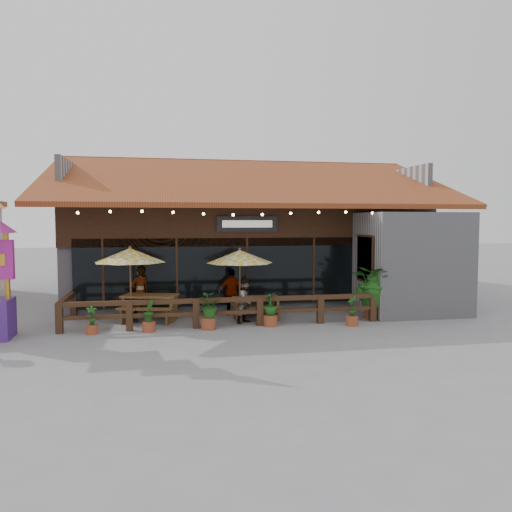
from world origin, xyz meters
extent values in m
plane|color=gray|center=(0.00, 0.00, 0.00)|extent=(100.00, 100.00, 0.00)
cube|color=#9E9EA3|center=(0.00, 7.00, 2.00)|extent=(14.00, 10.00, 4.00)
cube|color=#382111|center=(-1.50, 1.92, 3.20)|extent=(11.00, 0.16, 1.60)
cube|color=black|center=(-1.50, 1.90, 1.50)|extent=(10.00, 0.12, 2.40)
cube|color=#F2A36D|center=(-1.50, 2.10, 1.50)|extent=(9.80, 0.05, 2.20)
cube|color=#9E9EA3|center=(5.25, 0.65, 1.80)|extent=(3.50, 2.70, 3.60)
cube|color=red|center=(3.44, 0.50, 2.00)|extent=(0.06, 1.20, 1.50)
cube|color=#382111|center=(3.43, 0.50, 2.00)|extent=(0.04, 1.34, 1.64)
cube|color=brown|center=(0.00, 3.50, 4.90)|extent=(15.50, 7.05, 2.37)
cube|color=brown|center=(0.00, 10.50, 4.90)|extent=(15.50, 7.05, 2.37)
cube|color=brown|center=(0.00, 7.00, 6.02)|extent=(15.50, 0.30, 0.12)
cube|color=#9E9EA3|center=(-7.00, 7.00, 4.70)|extent=(0.20, 9.00, 1.80)
cube|color=#9E9EA3|center=(7.00, 7.00, 4.70)|extent=(0.20, 9.00, 1.80)
cube|color=black|center=(-0.50, 1.80, 3.20)|extent=(2.20, 0.10, 0.55)
cube|color=silver|center=(-0.50, 1.74, 3.20)|extent=(1.80, 0.02, 0.25)
cube|color=#382111|center=(-5.50, 1.86, 1.50)|extent=(0.08, 0.08, 2.40)
cube|color=#382111|center=(-3.00, 1.86, 1.50)|extent=(0.08, 0.08, 2.40)
cube|color=#382111|center=(-0.50, 1.86, 1.50)|extent=(0.08, 0.08, 2.40)
cube|color=#382111|center=(2.00, 1.86, 1.50)|extent=(0.08, 0.08, 2.40)
sphere|color=#FFDB8C|center=(-6.00, 0.08, 3.55)|extent=(0.09, 0.09, 0.09)
sphere|color=#FFDB8C|center=(-5.05, 0.08, 3.59)|extent=(0.09, 0.09, 0.09)
sphere|color=#FFDB8C|center=(-4.10, 0.08, 3.60)|extent=(0.09, 0.09, 0.09)
sphere|color=#FFDB8C|center=(-3.15, 0.08, 3.57)|extent=(0.09, 0.09, 0.09)
sphere|color=#FFDB8C|center=(-2.20, 0.08, 3.53)|extent=(0.09, 0.09, 0.09)
sphere|color=#FFDB8C|center=(-1.25, 0.08, 3.50)|extent=(0.09, 0.09, 0.09)
sphere|color=#FFDB8C|center=(-0.30, 0.08, 3.51)|extent=(0.09, 0.09, 0.09)
sphere|color=#FFDB8C|center=(0.65, 0.08, 3.55)|extent=(0.09, 0.09, 0.09)
sphere|color=#FFDB8C|center=(1.60, 0.08, 3.59)|extent=(0.09, 0.09, 0.09)
sphere|color=#FFDB8C|center=(2.55, 0.08, 3.60)|extent=(0.09, 0.09, 0.09)
sphere|color=#FFDB8C|center=(3.50, 0.08, 3.57)|extent=(0.09, 0.09, 0.09)
cube|color=#412717|center=(-6.50, -0.50, 0.45)|extent=(0.20, 0.20, 0.90)
cube|color=#412717|center=(-4.50, -0.50, 0.45)|extent=(0.20, 0.20, 0.90)
cube|color=#412717|center=(-2.50, -0.50, 0.45)|extent=(0.20, 0.20, 0.90)
cube|color=#412717|center=(-0.50, -0.50, 0.45)|extent=(0.20, 0.20, 0.90)
cube|color=#412717|center=(1.50, -0.50, 0.45)|extent=(0.20, 0.20, 0.90)
cube|color=#412717|center=(3.30, -0.50, 0.45)|extent=(0.20, 0.20, 0.90)
cube|color=#412717|center=(-1.60, -0.50, 0.85)|extent=(9.80, 0.16, 0.14)
cube|color=#412717|center=(-1.60, -0.50, 0.45)|extent=(9.80, 0.12, 0.12)
cube|color=#412717|center=(-6.50, 0.75, 0.85)|extent=(0.16, 2.50, 0.14)
cube|color=#412717|center=(-6.50, 1.90, 0.45)|extent=(0.20, 0.20, 0.90)
cylinder|color=brown|center=(-4.53, 0.85, 1.17)|extent=(0.06, 0.06, 2.35)
cone|color=yellow|center=(-4.53, 0.85, 2.20)|extent=(2.81, 2.81, 0.46)
sphere|color=brown|center=(-4.53, 0.85, 2.45)|extent=(0.10, 0.10, 0.10)
cylinder|color=black|center=(-4.53, 0.85, 0.03)|extent=(0.45, 0.45, 0.06)
cylinder|color=brown|center=(-0.93, 0.81, 1.13)|extent=(0.06, 0.06, 2.25)
cone|color=yellow|center=(-0.93, 0.81, 2.11)|extent=(2.35, 2.35, 0.44)
sphere|color=brown|center=(-0.93, 0.81, 2.35)|extent=(0.10, 0.10, 0.10)
cylinder|color=black|center=(-0.93, 0.81, 0.03)|extent=(0.43, 0.43, 0.06)
cube|color=brown|center=(-3.91, 0.95, 0.83)|extent=(1.96, 1.29, 0.07)
cube|color=brown|center=(-4.67, 1.16, 0.42)|extent=(0.30, 0.78, 0.83)
cube|color=brown|center=(-3.15, 0.74, 0.42)|extent=(0.30, 0.78, 0.83)
cube|color=brown|center=(-4.08, 0.35, 0.50)|extent=(1.82, 0.78, 0.06)
cube|color=brown|center=(-3.75, 1.54, 0.50)|extent=(1.82, 0.78, 0.06)
cube|color=brown|center=(-0.40, 0.61, 0.72)|extent=(1.56, 0.74, 0.06)
cube|color=brown|center=(-1.08, 0.61, 0.36)|extent=(0.08, 0.68, 0.72)
cube|color=brown|center=(0.28, 0.62, 0.36)|extent=(0.08, 0.68, 0.72)
cube|color=brown|center=(-0.40, 0.08, 0.43)|extent=(1.56, 0.28, 0.05)
cube|color=brown|center=(-0.41, 1.15, 0.43)|extent=(1.56, 0.28, 0.05)
cylinder|color=orange|center=(-7.78, -0.85, 2.04)|extent=(0.15, 0.15, 1.85)
cylinder|color=brown|center=(3.49, -0.12, 0.21)|extent=(0.58, 0.58, 0.42)
imported|color=#20611B|center=(3.49, -0.12, 1.29)|extent=(2.03, 2.06, 1.73)
sphere|color=#20611B|center=(3.63, -0.22, 0.96)|extent=(0.58, 0.58, 0.58)
sphere|color=#20611B|center=(3.37, 0.01, 1.16)|extent=(0.50, 0.50, 0.50)
imported|color=#382111|center=(-4.26, 1.58, 0.87)|extent=(0.75, 0.65, 1.74)
imported|color=#382111|center=(-0.85, -0.01, 0.73)|extent=(0.89, 0.88, 1.45)
imported|color=#382111|center=(-1.10, 1.42, 0.81)|extent=(0.98, 0.48, 1.62)
cylinder|color=brown|center=(-5.55, -0.77, 0.14)|extent=(0.35, 0.35, 0.28)
imported|color=#20611B|center=(-5.55, -0.77, 0.56)|extent=(0.34, 0.27, 0.57)
cylinder|color=brown|center=(-3.93, -0.73, 0.15)|extent=(0.38, 0.38, 0.31)
imported|color=#20611B|center=(-3.93, -0.73, 0.62)|extent=(0.32, 0.38, 0.63)
cylinder|color=brown|center=(-2.14, -0.76, 0.18)|extent=(0.45, 0.45, 0.36)
imported|color=#20611B|center=(-2.14, -0.76, 0.73)|extent=(0.87, 0.84, 0.74)
cylinder|color=brown|center=(-0.18, -0.65, 0.17)|extent=(0.43, 0.43, 0.35)
imported|color=#20611B|center=(-0.18, -0.65, 0.71)|extent=(0.56, 0.56, 0.72)
cylinder|color=brown|center=(2.36, -1.07, 0.16)|extent=(0.39, 0.39, 0.31)
imported|color=#20611B|center=(2.36, -1.07, 0.63)|extent=(0.28, 0.37, 0.64)
camera|label=1|loc=(-3.53, -15.78, 3.30)|focal=35.00mm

